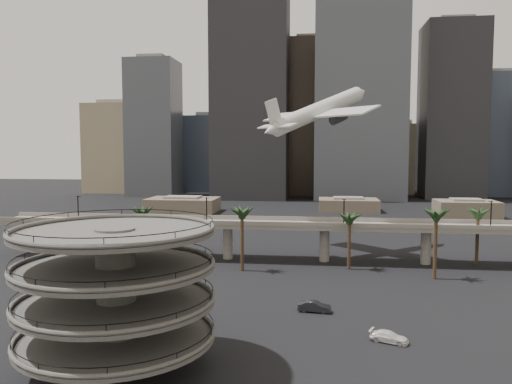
# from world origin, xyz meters

# --- Properties ---
(ground) EXTENTS (700.00, 700.00, 0.00)m
(ground) POSITION_xyz_m (0.00, 0.00, 0.00)
(ground) COLOR black
(ground) RESTS_ON ground
(parking_ramp) EXTENTS (22.20, 22.20, 17.35)m
(parking_ramp) POSITION_xyz_m (-13.00, -4.00, 9.84)
(parking_ramp) COLOR #494744
(parking_ramp) RESTS_ON ground
(overpass) EXTENTS (130.00, 9.30, 14.70)m
(overpass) POSITION_xyz_m (0.00, 55.00, 7.34)
(overpass) COLOR slate
(overpass) RESTS_ON ground
(palm_trees) EXTENTS (76.40, 18.40, 14.00)m
(palm_trees) POSITION_xyz_m (11.58, 47.18, 11.30)
(palm_trees) COLOR #49341F
(palm_trees) RESTS_ON ground
(low_buildings) EXTENTS (135.00, 27.50, 6.80)m
(low_buildings) POSITION_xyz_m (6.89, 142.30, 2.86)
(low_buildings) COLOR #6A5E4E
(low_buildings) RESTS_ON ground
(skyline) EXTENTS (269.00, 86.00, 115.61)m
(skyline) POSITION_xyz_m (15.11, 217.09, 42.25)
(skyline) COLOR #807358
(skyline) RESTS_ON ground
(airborne_jet) EXTENTS (28.59, 29.52, 15.40)m
(airborne_jet) POSITION_xyz_m (9.48, 66.72, 34.38)
(airborne_jet) COLOR silver
(airborne_jet) RESTS_ON ground
(car_a) EXTENTS (4.45, 3.38, 1.41)m
(car_a) POSITION_xyz_m (-10.31, 12.62, 0.71)
(car_a) COLOR red
(car_a) RESTS_ON ground
(car_b) EXTENTS (5.24, 2.25, 1.68)m
(car_b) POSITION_xyz_m (9.05, 19.20, 0.84)
(car_b) COLOR black
(car_b) RESTS_ON ground
(car_c) EXTENTS (5.33, 3.66, 1.43)m
(car_c) POSITION_xyz_m (18.74, 8.15, 0.72)
(car_c) COLOR white
(car_c) RESTS_ON ground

